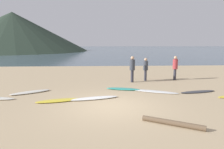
# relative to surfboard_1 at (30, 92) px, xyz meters

# --- Properties ---
(ground_plane) EXTENTS (120.00, 120.00, 0.20)m
(ground_plane) POSITION_rel_surfboard_1_xyz_m (4.27, 7.43, -0.15)
(ground_plane) COLOR tan
(ground_plane) RESTS_ON ground
(ocean_water) EXTENTS (140.00, 100.00, 0.01)m
(ocean_water) POSITION_rel_surfboard_1_xyz_m (4.27, 62.58, -0.05)
(ocean_water) COLOR #475B6B
(ocean_water) RESTS_ON ground
(headland_hill) EXTENTS (42.52, 42.52, 11.13)m
(headland_hill) POSITION_rel_surfboard_1_xyz_m (-21.51, 51.95, 5.52)
(headland_hill) COLOR #28382B
(headland_hill) RESTS_ON ground
(surfboard_1) EXTENTS (2.07, 1.58, 0.10)m
(surfboard_1) POSITION_rel_surfboard_1_xyz_m (0.00, 0.00, 0.00)
(surfboard_1) COLOR silver
(surfboard_1) RESTS_ON ground
(surfboard_2) EXTENTS (2.16, 1.09, 0.09)m
(surfboard_2) POSITION_rel_surfboard_1_xyz_m (1.86, -1.71, -0.01)
(surfboard_2) COLOR yellow
(surfboard_2) RESTS_ON ground
(surfboard_3) EXTENTS (2.43, 1.08, 0.10)m
(surfboard_3) POSITION_rel_surfboard_1_xyz_m (3.50, -1.41, -0.00)
(surfboard_3) COLOR white
(surfboard_3) RESTS_ON ground
(surfboard_4) EXTENTS (2.07, 1.02, 0.09)m
(surfboard_4) POSITION_rel_surfboard_1_xyz_m (5.12, 0.54, -0.00)
(surfboard_4) COLOR teal
(surfboard_4) RESTS_ON ground
(surfboard_5) EXTENTS (2.64, 1.60, 0.06)m
(surfboard_5) POSITION_rel_surfboard_1_xyz_m (6.77, -0.10, -0.02)
(surfboard_5) COLOR white
(surfboard_5) RESTS_ON ground
(surfboard_6) EXTENTS (2.21, 0.95, 0.07)m
(surfboard_6) POSITION_rel_surfboard_1_xyz_m (9.16, -0.30, -0.02)
(surfboard_6) COLOR #333338
(surfboard_6) RESTS_ON ground
(person_0) EXTENTS (0.35, 0.35, 1.74)m
(person_0) POSITION_rel_surfboard_1_xyz_m (9.17, 3.46, 0.98)
(person_0) COLOR #2D2D38
(person_0) RESTS_ON ground
(person_1) EXTENTS (0.33, 0.33, 1.62)m
(person_1) POSITION_rel_surfboard_1_xyz_m (6.99, 3.31, 0.91)
(person_1) COLOR #2D2D38
(person_1) RESTS_ON ground
(person_3) EXTENTS (0.36, 0.36, 1.79)m
(person_3) POSITION_rel_surfboard_1_xyz_m (5.97, 2.81, 1.00)
(person_3) COLOR #2D2D38
(person_3) RESTS_ON ground
(driftwood_log) EXTENTS (1.86, 1.20, 0.18)m
(driftwood_log) POSITION_rel_surfboard_1_xyz_m (6.22, -4.79, 0.04)
(driftwood_log) COLOR brown
(driftwood_log) RESTS_ON ground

